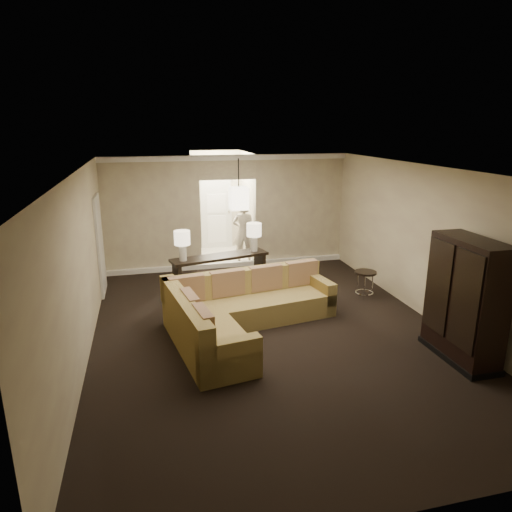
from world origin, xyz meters
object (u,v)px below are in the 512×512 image
object	(u,v)px
sectional_sofa	(239,312)
person	(244,229)
coffee_table	(220,309)
console_table	(220,270)
armoire	(465,303)
drink_table	(365,279)

from	to	relation	value
sectional_sofa	person	distance (m)	4.24
sectional_sofa	coffee_table	bearing A→B (deg)	102.90
coffee_table	console_table	xyz separation A→B (m)	(0.25, 1.43, 0.28)
armoire	person	bearing A→B (deg)	110.18
coffee_table	drink_table	distance (m)	3.16
coffee_table	console_table	distance (m)	1.48
drink_table	person	size ratio (longest dim) A/B	0.32
coffee_table	person	distance (m)	3.76
coffee_table	person	size ratio (longest dim) A/B	0.63
coffee_table	armoire	bearing A→B (deg)	-34.84
console_table	drink_table	bearing A→B (deg)	-33.05
sectional_sofa	person	world-z (taller)	person
coffee_table	drink_table	size ratio (longest dim) A/B	2.00
sectional_sofa	coffee_table	world-z (taller)	sectional_sofa
sectional_sofa	coffee_table	size ratio (longest dim) A/B	2.85
coffee_table	armoire	xyz separation A→B (m)	(3.36, -2.34, 0.71)
armoire	drink_table	xyz separation A→B (m)	(-0.23, 2.73, -0.51)
coffee_table	person	bearing A→B (deg)	70.73
armoire	coffee_table	bearing A→B (deg)	145.16
coffee_table	drink_table	xyz separation A→B (m)	(3.13, 0.39, 0.20)
console_table	sectional_sofa	bearing A→B (deg)	-103.31
console_table	armoire	distance (m)	4.90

